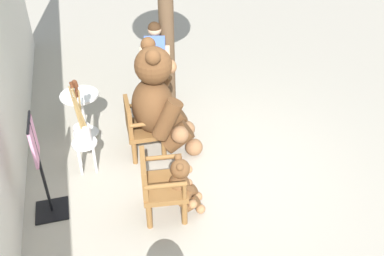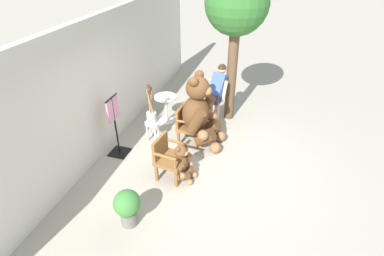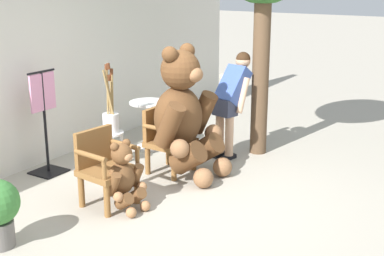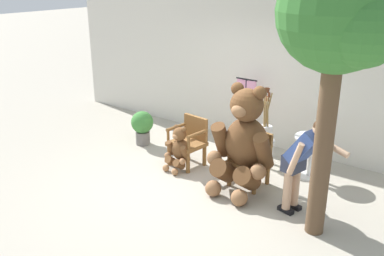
% 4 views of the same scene
% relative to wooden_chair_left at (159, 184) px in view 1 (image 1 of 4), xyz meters
% --- Properties ---
extents(ground_plane, '(60.00, 60.00, 0.00)m').
position_rel_wooden_chair_left_xyz_m(ground_plane, '(0.62, -0.67, -0.46)').
color(ground_plane, '#A8A091').
extents(wooden_chair_left, '(0.62, 0.58, 0.86)m').
position_rel_wooden_chair_left_xyz_m(wooden_chair_left, '(0.00, 0.00, 0.00)').
color(wooden_chair_left, brown).
rests_on(wooden_chair_left, ground).
extents(wooden_chair_right, '(0.57, 0.54, 0.86)m').
position_rel_wooden_chair_left_xyz_m(wooden_chair_right, '(1.24, 0.00, 0.00)').
color(wooden_chair_right, brown).
rests_on(wooden_chair_right, ground).
extents(teddy_bear_large, '(1.02, 0.97, 1.70)m').
position_rel_wooden_chair_left_xyz_m(teddy_bear_large, '(1.24, -0.27, 0.37)').
color(teddy_bear_large, brown).
rests_on(teddy_bear_large, ground).
extents(teddy_bear_small, '(0.49, 0.48, 0.80)m').
position_rel_wooden_chair_left_xyz_m(teddy_bear_small, '(-0.01, -0.28, -0.07)').
color(teddy_bear_small, brown).
rests_on(teddy_bear_small, ground).
extents(person_visitor, '(0.88, 0.49, 1.48)m').
position_rel_wooden_chair_left_xyz_m(person_visitor, '(2.25, -0.42, 0.43)').
color(person_visitor, black).
rests_on(person_visitor, ground).
extents(white_stool, '(0.34, 0.34, 0.46)m').
position_rel_wooden_chair_left_xyz_m(white_stool, '(1.07, 0.80, -0.11)').
color(white_stool, white).
rests_on(white_stool, ground).
extents(brush_bucket, '(0.22, 0.22, 0.95)m').
position_rel_wooden_chair_left_xyz_m(brush_bucket, '(1.07, 0.80, 0.22)').
color(brush_bucket, white).
rests_on(brush_bucket, white_stool).
extents(round_side_table, '(0.56, 0.56, 0.72)m').
position_rel_wooden_chair_left_xyz_m(round_side_table, '(1.91, 0.79, -0.01)').
color(round_side_table, white).
rests_on(round_side_table, ground).
extents(clothing_display_stand, '(0.44, 0.40, 1.36)m').
position_rel_wooden_chair_left_xyz_m(clothing_display_stand, '(0.36, 1.31, 0.26)').
color(clothing_display_stand, black).
rests_on(clothing_display_stand, ground).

